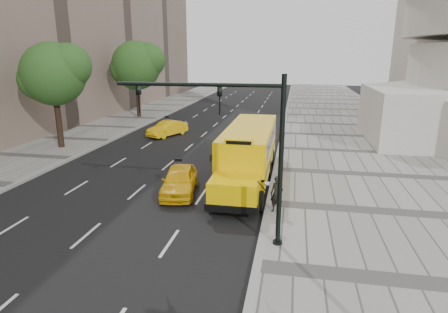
% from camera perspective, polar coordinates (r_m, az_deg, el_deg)
% --- Properties ---
extents(ground, '(140.00, 140.00, 0.00)m').
position_cam_1_polar(ground, '(24.48, -6.31, -1.46)').
color(ground, black).
rests_on(ground, ground).
extents(sidewalk_museum, '(12.00, 140.00, 0.15)m').
position_cam_1_polar(sidewalk_museum, '(23.97, 22.33, -2.73)').
color(sidewalk_museum, gray).
rests_on(sidewalk_museum, ground).
extents(sidewalk_far, '(6.00, 140.00, 0.15)m').
position_cam_1_polar(sidewalk_far, '(29.55, -27.18, -0.02)').
color(sidewalk_far, gray).
rests_on(sidewalk_far, ground).
extents(curb_museum, '(0.30, 140.00, 0.15)m').
position_cam_1_polar(curb_museum, '(23.46, 7.85, -2.07)').
color(curb_museum, gray).
rests_on(curb_museum, ground).
extents(curb_far, '(0.30, 140.00, 0.15)m').
position_cam_1_polar(curb_far, '(27.83, -22.28, -0.32)').
color(curb_far, gray).
rests_on(curb_far, ground).
extents(tree_b, '(5.18, 4.61, 7.94)m').
position_cam_1_polar(tree_b, '(30.59, -24.46, 11.45)').
color(tree_b, black).
rests_on(tree_b, ground).
extents(tree_c, '(6.01, 5.34, 8.51)m').
position_cam_1_polar(tree_c, '(43.61, -13.12, 13.42)').
color(tree_c, black).
rests_on(tree_c, ground).
extents(school_bus, '(2.96, 11.56, 3.19)m').
position_cam_1_polar(school_bus, '(21.72, 3.85, 1.26)').
color(school_bus, '#FCC800').
rests_on(school_bus, ground).
extents(taxi_near, '(2.35, 4.36, 1.41)m').
position_cam_1_polar(taxi_near, '(19.57, -6.82, -3.64)').
color(taxi_near, yellow).
rests_on(taxi_near, ground).
extents(taxi_far, '(2.96, 4.25, 1.33)m').
position_cam_1_polar(taxi_far, '(33.64, -8.61, 4.24)').
color(taxi_far, yellow).
rests_on(taxi_far, ground).
extents(pedestrian, '(0.73, 0.62, 1.70)m').
position_cam_1_polar(pedestrian, '(16.89, 8.05, -5.75)').
color(pedestrian, black).
rests_on(pedestrian, sidewalk_museum).
extents(traffic_signal, '(6.18, 0.36, 6.40)m').
position_cam_1_polar(traffic_signal, '(13.32, 2.72, 2.58)').
color(traffic_signal, black).
rests_on(traffic_signal, ground).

